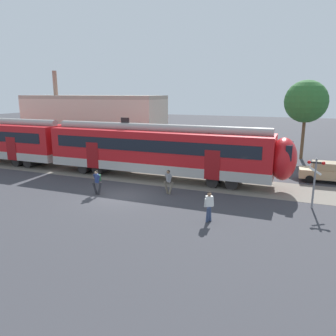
# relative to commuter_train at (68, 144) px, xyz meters

# --- Properties ---
(ground_plane) EXTENTS (160.00, 160.00, 0.00)m
(ground_plane) POSITION_rel_commuter_train_xyz_m (8.29, -5.25, -2.25)
(ground_plane) COLOR #38383D
(track_bed) EXTENTS (80.00, 4.40, 0.01)m
(track_bed) POSITION_rel_commuter_train_xyz_m (-2.48, 0.00, -2.25)
(track_bed) COLOR slate
(track_bed) RESTS_ON ground
(commuter_train) EXTENTS (38.05, 3.07, 4.73)m
(commuter_train) POSITION_rel_commuter_train_xyz_m (0.00, 0.00, 0.00)
(commuter_train) COLOR #B7B2AD
(commuter_train) RESTS_ON ground
(pedestrian_navy) EXTENTS (0.69, 0.50, 1.67)m
(pedestrian_navy) POSITION_rel_commuter_train_xyz_m (6.69, -5.56, -1.26)
(pedestrian_navy) COLOR #28282D
(pedestrian_navy) RESTS_ON ground
(pedestrian_grey) EXTENTS (0.71, 0.48, 1.67)m
(pedestrian_grey) POSITION_rel_commuter_train_xyz_m (11.05, -3.68, -1.29)
(pedestrian_grey) COLOR #6B6051
(pedestrian_grey) RESTS_ON ground
(pedestrian_white) EXTENTS (0.51, 0.71, 1.67)m
(pedestrian_white) POSITION_rel_commuter_train_xyz_m (14.84, -7.43, -1.29)
(pedestrian_white) COLOR navy
(pedestrian_white) RESTS_ON ground
(parked_car_tan) EXTENTS (4.05, 1.86, 1.54)m
(parked_car_tan) POSITION_rel_commuter_train_xyz_m (21.14, 3.65, -1.47)
(parked_car_tan) COLOR tan
(parked_car_tan) RESTS_ON ground
(crossing_signal) EXTENTS (0.96, 0.22, 3.00)m
(crossing_signal) POSITION_rel_commuter_train_xyz_m (19.99, -3.05, -0.24)
(crossing_signal) COLOR gray
(crossing_signal) RESTS_ON ground
(background_building) EXTENTS (16.64, 5.00, 9.20)m
(background_building) POSITION_rel_commuter_train_xyz_m (-3.21, 8.57, 0.95)
(background_building) COLOR beige
(background_building) RESTS_ON ground
(street_tree_right) EXTENTS (4.23, 4.23, 7.95)m
(street_tree_right) POSITION_rel_commuter_train_xyz_m (19.33, 12.75, 3.56)
(street_tree_right) COLOR brown
(street_tree_right) RESTS_ON ground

